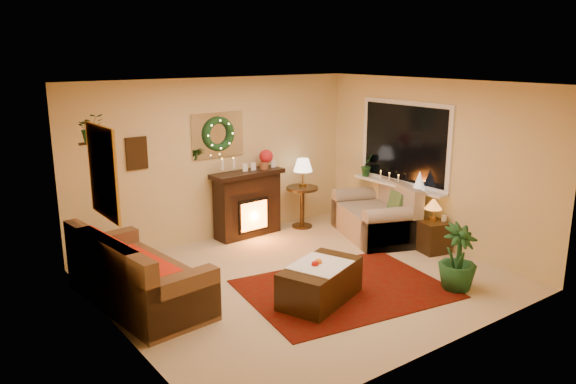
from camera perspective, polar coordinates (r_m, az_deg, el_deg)
floor at (r=7.66m, az=1.57°, el=-8.89°), size 5.00×5.00×0.00m
ceiling at (r=7.06m, az=1.72°, el=10.91°), size 5.00×5.00×0.00m
wall_back at (r=9.09m, az=-7.13°, el=3.28°), size 5.00×5.00×0.00m
wall_front at (r=5.72m, az=15.68°, el=-3.69°), size 5.00×5.00×0.00m
wall_left at (r=6.09m, az=-17.26°, el=-2.70°), size 4.50×4.50×0.00m
wall_right at (r=8.97m, az=14.34°, el=2.81°), size 4.50×4.50×0.00m
area_rug at (r=7.40m, az=5.78°, el=-9.76°), size 2.79×2.26×0.01m
sofa at (r=7.08m, az=-14.94°, el=-7.62°), size 1.14×2.19×0.90m
red_throw at (r=7.21m, az=-15.94°, el=-7.09°), size 0.79×1.29×0.02m
fireplace at (r=9.29m, az=-4.14°, el=-1.16°), size 1.14×0.41×1.02m
poinsettia at (r=9.31m, az=-2.23°, el=3.64°), size 0.23×0.23×0.23m
mantel_candle_a at (r=8.89m, az=-6.70°, el=2.79°), size 0.06×0.06×0.17m
mantel_candle_b at (r=8.95m, az=-5.56°, el=2.90°), size 0.05×0.05×0.16m
mantel_mirror at (r=9.01m, az=-7.15°, el=5.76°), size 0.92×0.02×0.72m
wreath at (r=8.97m, az=-7.02°, el=5.86°), size 0.55×0.11×0.55m
wall_art at (r=8.46m, az=-15.12°, el=3.81°), size 0.32×0.03×0.48m
gold_mirror at (r=6.27m, az=-18.31°, el=1.94°), size 0.03×0.84×1.00m
hanging_plant at (r=6.97m, az=-19.32°, el=4.88°), size 0.33×0.28×0.36m
loveseat at (r=9.35m, az=8.77°, el=-2.03°), size 1.43×1.82×0.93m
window_frame at (r=9.27m, az=11.76°, el=4.88°), size 0.03×1.86×1.36m
window_glass at (r=9.26m, az=11.69°, el=4.87°), size 0.02×1.70×1.22m
window_sill at (r=9.33m, az=11.12°, el=0.70°), size 0.22×1.86×0.04m
mini_tree at (r=8.96m, az=13.21°, el=1.15°), size 0.20×0.20×0.30m
sill_plant at (r=9.77m, az=8.03°, el=2.73°), size 0.27×0.22×0.49m
side_table_round at (r=9.76m, az=1.44°, el=-1.73°), size 0.59×0.59×0.72m
lamp_cream at (r=9.68m, az=1.51°, el=1.51°), size 0.33×0.33×0.50m
end_table_square at (r=8.86m, az=14.53°, el=-4.25°), size 0.47×0.47×0.48m
lamp_tiffany at (r=8.75m, az=14.55°, el=-1.23°), size 0.26×0.26×0.39m
coffee_table at (r=6.99m, az=3.28°, el=-9.40°), size 1.26×0.97×0.47m
fruit_bowl at (r=6.89m, az=3.02°, el=-7.59°), size 0.24×0.24×0.06m
floor_palm at (r=7.53m, az=16.89°, el=-6.27°), size 1.55×1.55×2.59m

